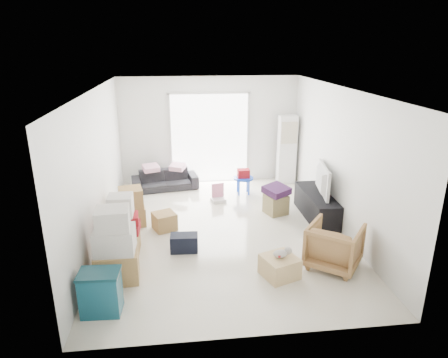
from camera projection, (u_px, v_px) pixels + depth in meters
name	position (u px, v px, depth m)	size (l,w,h in m)	color
room_shell	(223.00, 164.00, 7.34)	(4.98, 6.48, 3.18)	silver
sliding_door	(210.00, 135.00, 10.17)	(2.10, 0.04, 2.33)	white
ac_tower	(287.00, 150.00, 10.20)	(0.45, 0.30, 1.75)	white
tv_console	(316.00, 205.00, 8.27)	(0.48, 1.60, 0.53)	black
television	(318.00, 190.00, 8.16)	(1.04, 0.60, 0.14)	black
sofa	(165.00, 177.00, 9.89)	(1.60, 0.47, 0.63)	#2C2B31
pillow_left	(151.00, 163.00, 9.74)	(0.40, 0.32, 0.13)	#F2B1C9
pillow_right	(177.00, 162.00, 9.83)	(0.37, 0.29, 0.13)	#F2B1C9
armchair	(335.00, 244.00, 6.40)	(0.79, 0.74, 0.81)	#AA754B
storage_bins	(101.00, 292.00, 5.31)	(0.55, 0.40, 0.62)	#134D60
box_stack_a	(115.00, 249.00, 6.00)	(0.68, 0.58, 1.18)	tan
box_stack_b	(123.00, 228.00, 6.81)	(0.58, 0.52, 1.06)	tan
box_stack_c	(131.00, 207.00, 7.90)	(0.58, 0.52, 0.77)	tan
loose_box	(164.00, 221.00, 7.77)	(0.40, 0.40, 0.34)	tan
duffel_bag	(184.00, 243.00, 6.96)	(0.48, 0.29, 0.30)	black
ottoman	(276.00, 204.00, 8.49)	(0.42, 0.42, 0.42)	#8E7E52
blanket	(276.00, 192.00, 8.40)	(0.46, 0.46, 0.14)	#441F4F
kids_table	(243.00, 176.00, 9.54)	(0.48, 0.48, 0.61)	blue
toy_walker	(218.00, 196.00, 9.18)	(0.36, 0.33, 0.41)	silver
wood_crate	(280.00, 267.00, 6.20)	(0.50, 0.50, 0.33)	#DCB17F
plush_bunny	(282.00, 253.00, 6.13)	(0.30, 0.18, 0.15)	#B2ADA8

